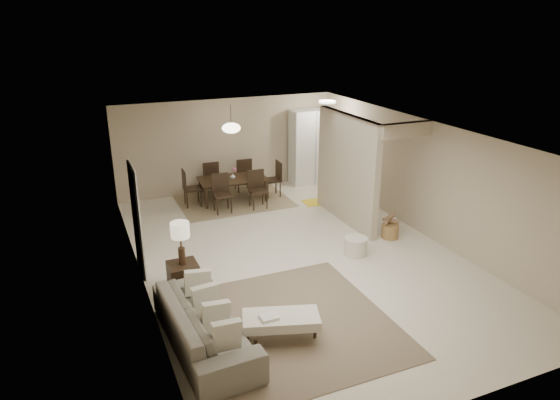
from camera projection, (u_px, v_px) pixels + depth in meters
name	position (u px, v px, depth m)	size (l,w,h in m)	color
floor	(297.00, 255.00, 10.01)	(9.00, 9.00, 0.00)	beige
ceiling	(299.00, 133.00, 9.15)	(9.00, 9.00, 0.00)	white
back_wall	(228.00, 145.00, 13.47)	(6.00, 6.00, 0.00)	#B9A78C
left_wall	(138.00, 220.00, 8.48)	(9.00, 9.00, 0.00)	#B9A78C
right_wall	(425.00, 178.00, 10.67)	(9.00, 9.00, 0.00)	#B9A78C
partition	(347.00, 169.00, 11.32)	(0.15, 2.50, 2.50)	#B9A78C
doorway	(136.00, 220.00, 9.09)	(0.04, 0.90, 2.04)	black
pantry_cabinet	(311.00, 147.00, 14.09)	(1.20, 0.55, 2.10)	white
flush_light	(327.00, 102.00, 12.77)	(0.44, 0.44, 0.05)	white
living_rug	(285.00, 325.00, 7.74)	(3.20, 3.20, 0.01)	brown
sofa	(205.00, 324.00, 7.16)	(0.94, 2.40, 0.70)	slate
ottoman_bench	(281.00, 320.00, 7.30)	(1.22, 0.83, 0.40)	beige
side_table	(184.00, 278.00, 8.59)	(0.49, 0.49, 0.54)	black
table_lamp	(180.00, 234.00, 8.30)	(0.32, 0.32, 0.76)	#402C1B
round_pouf	(356.00, 246.00, 9.98)	(0.46, 0.46, 0.36)	beige
wicker_basket	(390.00, 231.00, 10.76)	(0.36, 0.36, 0.31)	brown
dining_rug	(234.00, 201.00, 12.98)	(2.80, 2.10, 0.01)	#857352
dining_table	(233.00, 190.00, 12.88)	(1.72, 0.96, 0.61)	black
dining_chairs	(233.00, 184.00, 12.82)	(2.55, 1.90, 0.95)	black
vase	(233.00, 176.00, 12.75)	(0.13, 0.13, 0.13)	white
yellow_mat	(320.00, 202.00, 12.90)	(0.85, 0.52, 0.01)	yellow
pendant_light	(231.00, 128.00, 12.32)	(0.46, 0.46, 0.71)	#402C1B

